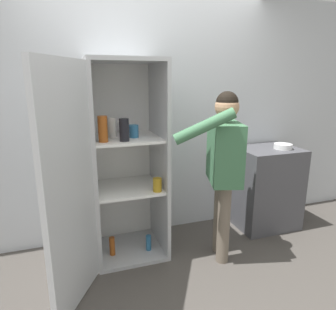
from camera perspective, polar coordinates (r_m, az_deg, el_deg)
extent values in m
plane|color=#4C4742|center=(2.78, 2.57, -22.75)|extent=(12.00, 12.00, 0.00)
cube|color=silver|center=(3.18, -3.62, 7.04)|extent=(7.00, 0.06, 2.55)
cube|color=#B7BABC|center=(3.19, -7.31, -17.16)|extent=(0.67, 0.63, 0.04)
cube|color=#B7BABC|center=(2.73, -8.57, 17.40)|extent=(0.67, 0.63, 0.04)
cube|color=white|center=(3.11, -8.95, 0.14)|extent=(0.67, 0.03, 1.78)
cube|color=#B7BABC|center=(2.79, -14.28, -1.81)|extent=(0.03, 0.63, 1.78)
cube|color=#B7BABC|center=(2.90, -1.75, -0.74)|extent=(0.04, 0.63, 1.78)
cube|color=white|center=(2.90, -7.72, -6.19)|extent=(0.60, 0.56, 0.02)
cube|color=white|center=(2.77, -8.05, 3.14)|extent=(0.60, 0.56, 0.02)
cube|color=#B7BABC|center=(2.21, -18.14, -6.34)|extent=(0.36, 0.60, 1.78)
cylinder|color=#723884|center=(2.87, -8.53, 5.26)|extent=(0.07, 0.07, 0.15)
cylinder|color=#9E4C19|center=(2.57, -12.31, 4.85)|extent=(0.08, 0.08, 0.22)
cylinder|color=#9E4C19|center=(3.03, -10.59, -16.68)|extent=(0.05, 0.05, 0.18)
cylinder|color=#B78C1E|center=(2.74, -2.04, -5.69)|extent=(0.08, 0.08, 0.12)
cylinder|color=black|center=(2.58, -8.35, 4.75)|extent=(0.08, 0.08, 0.19)
cylinder|color=beige|center=(2.76, -10.67, 5.16)|extent=(0.09, 0.09, 0.18)
cylinder|color=teal|center=(3.07, -3.73, -16.33)|extent=(0.05, 0.05, 0.15)
cylinder|color=teal|center=(2.74, -6.53, 4.55)|extent=(0.08, 0.08, 0.12)
cylinder|color=#726656|center=(2.87, 10.53, -12.78)|extent=(0.12, 0.12, 0.76)
cylinder|color=#726656|center=(3.03, 9.80, -11.19)|extent=(0.12, 0.12, 0.76)
cube|color=#3F724C|center=(2.73, 10.75, 0.44)|extent=(0.38, 0.51, 0.54)
sphere|color=tan|center=(2.66, 11.16, 9.00)|extent=(0.21, 0.21, 0.21)
sphere|color=black|center=(2.66, 11.20, 9.78)|extent=(0.19, 0.19, 0.19)
cylinder|color=#3F724C|center=(2.38, 6.95, 5.43)|extent=(0.50, 0.23, 0.30)
cylinder|color=#3F724C|center=(2.97, 9.70, 1.11)|extent=(0.09, 0.09, 0.51)
cube|color=#4C4C51|center=(3.65, 18.06, -5.86)|extent=(0.68, 0.55, 0.92)
cylinder|color=white|center=(3.53, 21.05, 1.54)|extent=(0.20, 0.20, 0.06)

